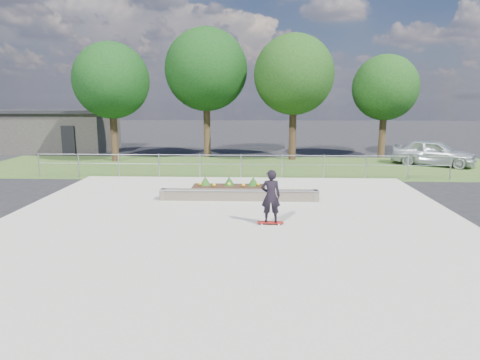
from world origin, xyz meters
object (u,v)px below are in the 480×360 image
at_px(grind_ledge, 239,195).
at_px(skateboarder, 271,196).
at_px(parked_car, 433,152).
at_px(planter_bed, 229,188).

height_order(grind_ledge, skateboarder, skateboarder).
bearing_deg(grind_ledge, skateboarder, -70.48).
height_order(skateboarder, parked_car, skateboarder).
xyz_separation_m(skateboarder, parked_car, (9.74, 12.24, -0.19)).
bearing_deg(parked_car, grind_ledge, 159.12).
relative_size(planter_bed, parked_car, 0.67).
height_order(grind_ledge, parked_car, parked_car).
relative_size(grind_ledge, planter_bed, 2.00).
distance_m(grind_ledge, skateboarder, 3.37).
bearing_deg(skateboarder, grind_ledge, 109.52).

